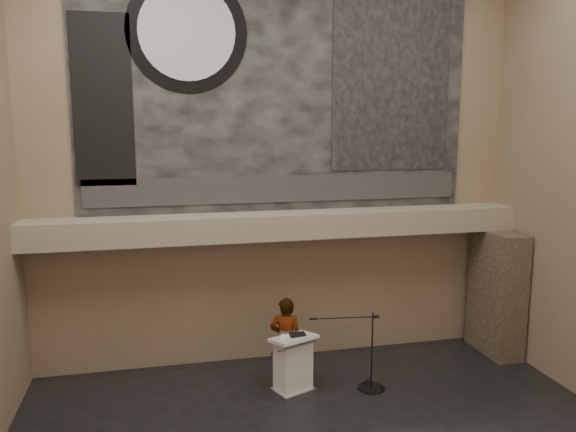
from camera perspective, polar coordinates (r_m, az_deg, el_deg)
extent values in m
cube|color=#7E6B4F|center=(11.57, -0.90, 5.77)|extent=(10.00, 0.02, 8.50)
cube|color=#7E6B4F|center=(4.15, 23.02, -1.55)|extent=(10.00, 0.02, 8.50)
cube|color=gray|center=(11.34, -0.46, -0.92)|extent=(10.00, 0.80, 0.50)
cylinder|color=#B2893D|center=(11.11, -8.48, -2.71)|extent=(0.04, 0.04, 0.06)
cylinder|color=#B2893D|center=(11.90, 8.57, -1.91)|extent=(0.04, 0.04, 0.06)
cube|color=black|center=(11.54, -0.88, 12.97)|extent=(8.00, 0.05, 5.00)
cube|color=#2B2B2B|center=(11.55, -0.82, 2.78)|extent=(7.76, 0.02, 0.55)
cylinder|color=black|center=(11.37, -10.22, 17.95)|extent=(2.30, 0.02, 2.30)
cylinder|color=silver|center=(11.35, -10.21, 17.97)|extent=(1.84, 0.02, 1.84)
cube|color=black|center=(12.24, 10.51, 13.08)|extent=(2.60, 0.02, 3.60)
cube|color=black|center=(11.27, -18.33, 11.06)|extent=(1.10, 0.02, 3.20)
cube|color=#3F3427|center=(13.12, 20.42, -7.27)|extent=(0.60, 1.40, 2.70)
cube|color=silver|center=(11.01, 0.51, -17.26)|extent=(0.86, 0.76, 0.08)
cube|color=white|center=(10.79, 0.52, -14.79)|extent=(0.74, 0.63, 0.96)
cube|color=white|center=(10.57, 0.55, -12.32)|extent=(0.95, 0.82, 0.14)
cube|color=black|center=(10.61, 0.98, -11.97)|extent=(0.31, 0.25, 0.04)
cube|color=white|center=(10.52, -0.20, -12.23)|extent=(0.31, 0.36, 0.00)
imported|color=white|center=(11.05, -0.21, -12.54)|extent=(0.73, 0.60, 1.71)
cylinder|color=black|center=(11.27, 8.43, -16.88)|extent=(0.52, 0.52, 0.02)
cylinder|color=black|center=(10.96, 8.52, -13.42)|extent=(0.03, 0.03, 1.50)
cylinder|color=black|center=(10.60, 5.62, -10.26)|extent=(1.24, 0.18, 0.02)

